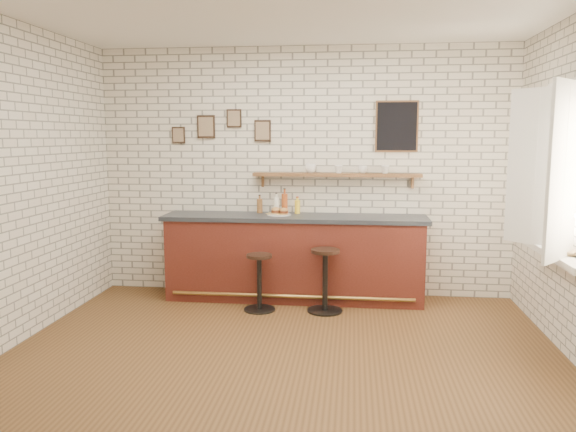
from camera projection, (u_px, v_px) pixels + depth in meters
name	position (u px, v px, depth m)	size (l,w,h in m)	color
ground	(284.00, 352.00, 5.07)	(5.00, 5.00, 0.00)	brown
bar_counter	(294.00, 257.00, 6.67)	(3.10, 0.65, 1.01)	#5A2018
sandwich_plate	(279.00, 215.00, 6.64)	(0.28, 0.28, 0.01)	white
ciabatta_sandwich	(280.00, 211.00, 6.64)	(0.23, 0.16, 0.07)	tan
potato_chips	(277.00, 214.00, 6.64)	(0.26, 0.18, 0.00)	#EBC052
bitters_bottle_brown	(260.00, 205.00, 6.82)	(0.07, 0.07, 0.22)	brown
bitters_bottle_white	(276.00, 205.00, 6.79)	(0.06, 0.06, 0.25)	white
bitters_bottle_amber	(285.00, 203.00, 6.78)	(0.07, 0.07, 0.30)	#A2451A
condiment_bottle_yellow	(297.00, 206.00, 6.77)	(0.06, 0.06, 0.21)	yellow
bar_stool_left	(259.00, 280.00, 6.25)	(0.36, 0.36, 0.64)	black
bar_stool_right	(325.00, 278.00, 6.20)	(0.39, 0.39, 0.71)	black
wall_shelf	(336.00, 175.00, 6.68)	(2.00, 0.18, 0.18)	brown
shelf_cup_a	(311.00, 168.00, 6.70)	(0.14, 0.14, 0.11)	white
shelf_cup_b	(339.00, 169.00, 6.67)	(0.10, 0.10, 0.09)	white
shelf_cup_c	(363.00, 170.00, 6.63)	(0.11, 0.11, 0.09)	white
shelf_cup_d	(385.00, 169.00, 6.60)	(0.10, 0.10, 0.09)	white
back_wall_decor	(323.00, 127.00, 6.70)	(2.96, 0.02, 0.56)	black
window_sill	(557.00, 254.00, 4.96)	(0.20, 1.35, 0.06)	white
casement_window	(557.00, 170.00, 4.86)	(0.40, 1.30, 1.56)	white
book_lower	(560.00, 253.00, 4.84)	(0.17, 0.23, 0.02)	tan
book_upper	(558.00, 250.00, 4.87)	(0.15, 0.21, 0.02)	tan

